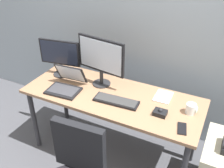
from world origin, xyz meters
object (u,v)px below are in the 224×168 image
(keyboard, at_px, (116,101))
(monitor_side, at_px, (60,55))
(coffee_mug, at_px, (191,109))
(laptop, at_px, (66,84))
(trackball_mouse, at_px, (160,113))
(cell_phone, at_px, (182,129))
(paper_notepad, at_px, (163,97))
(monitor_main, at_px, (101,58))

(keyboard, bearing_deg, monitor_side, 164.89)
(keyboard, bearing_deg, coffee_mug, 12.30)
(laptop, relative_size, trackball_mouse, 3.13)
(monitor_side, distance_m, cell_phone, 1.41)
(monitor_side, height_order, cell_phone, monitor_side)
(laptop, height_order, paper_notepad, laptop)
(monitor_main, xyz_separation_m, laptop, (-0.27, -0.23, -0.24))
(keyboard, xyz_separation_m, coffee_mug, (0.63, 0.14, 0.03))
(monitor_side, relative_size, keyboard, 1.05)
(keyboard, distance_m, paper_notepad, 0.45)
(keyboard, bearing_deg, monitor_main, 141.23)
(laptop, height_order, cell_phone, laptop)
(paper_notepad, height_order, cell_phone, paper_notepad)
(laptop, height_order, coffee_mug, laptop)
(keyboard, bearing_deg, cell_phone, -8.80)
(monitor_side, distance_m, coffee_mug, 1.39)
(monitor_main, distance_m, monitor_side, 0.48)
(monitor_main, xyz_separation_m, keyboard, (0.27, -0.22, -0.28))
(keyboard, relative_size, coffee_mug, 4.41)
(keyboard, xyz_separation_m, cell_phone, (0.62, -0.10, -0.01))
(keyboard, height_order, cell_phone, keyboard)
(monitor_main, height_order, laptop, monitor_main)
(monitor_main, height_order, cell_phone, monitor_main)
(coffee_mug, bearing_deg, monitor_main, 175.11)
(trackball_mouse, distance_m, paper_notepad, 0.27)
(paper_notepad, bearing_deg, monitor_side, -176.58)
(laptop, bearing_deg, trackball_mouse, 0.81)
(trackball_mouse, distance_m, cell_phone, 0.23)
(trackball_mouse, bearing_deg, monitor_side, 170.14)
(trackball_mouse, bearing_deg, paper_notepad, 101.13)
(monitor_main, bearing_deg, keyboard, -38.77)
(trackball_mouse, relative_size, paper_notepad, 0.53)
(monitor_main, relative_size, coffee_mug, 5.42)
(cell_phone, bearing_deg, trackball_mouse, 142.49)
(laptop, bearing_deg, coffee_mug, 7.37)
(cell_phone, bearing_deg, coffee_mug, 73.24)
(trackball_mouse, bearing_deg, monitor_main, 162.39)
(monitor_main, distance_m, laptop, 0.42)
(laptop, relative_size, cell_phone, 2.42)
(trackball_mouse, bearing_deg, cell_phone, -24.72)
(monitor_side, height_order, keyboard, monitor_side)
(laptop, distance_m, paper_notepad, 0.93)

